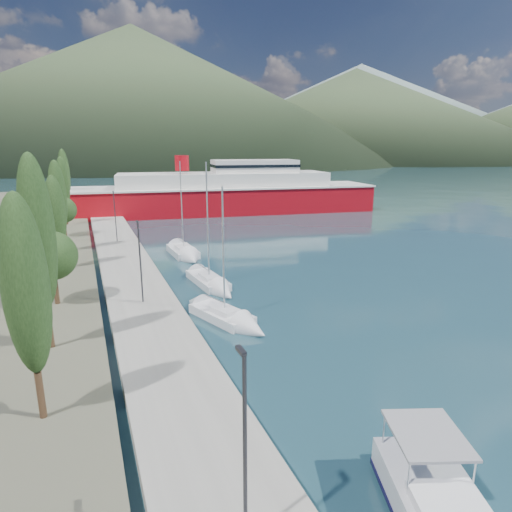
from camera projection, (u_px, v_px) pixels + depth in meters
name	position (u px, v px, depth m)	size (l,w,h in m)	color
ground	(125.00, 187.00, 130.23)	(1400.00, 1400.00, 0.00)	#1E3E49
quay	(127.00, 267.00, 42.50)	(5.00, 88.00, 0.80)	gray
hills_far	(186.00, 99.00, 609.15)	(1480.00, 900.00, 180.00)	slate
hills_near	(206.00, 104.00, 380.39)	(1010.00, 520.00, 115.00)	#384A2D
tree_row	(57.00, 209.00, 42.98)	(3.57, 62.99, 11.06)	#47301E
lamp_posts	(139.00, 258.00, 31.37)	(0.15, 44.81, 6.06)	#2D2D33
sailboat_near	(237.00, 322.00, 29.38)	(4.45, 7.48, 10.32)	silver
sailboat_mid	(216.00, 287.00, 36.85)	(2.92, 8.24, 11.61)	silver
sailboat_far	(187.00, 256.00, 47.24)	(2.82, 7.91, 11.48)	silver
ferry	(226.00, 194.00, 79.84)	(56.85, 19.53, 11.07)	#A20913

